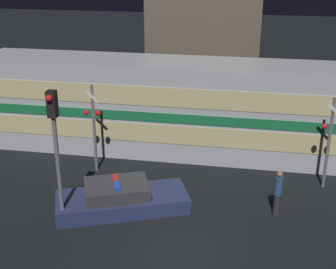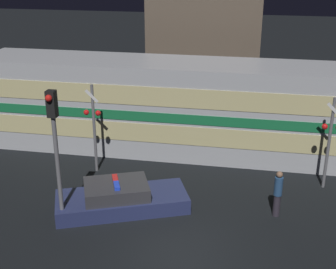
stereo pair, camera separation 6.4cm
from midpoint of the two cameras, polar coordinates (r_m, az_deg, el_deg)
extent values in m
plane|color=black|center=(15.67, 1.17, -14.46)|extent=(120.00, 120.00, 0.00)
cube|color=#B7BABF|center=(22.18, 4.61, 3.13)|extent=(21.73, 3.17, 4.39)
cube|color=#19723F|center=(20.68, 4.12, 1.74)|extent=(21.30, 0.03, 0.44)
cube|color=beige|center=(20.97, 4.06, -0.29)|extent=(20.65, 0.02, 0.88)
cube|color=beige|center=(20.37, 4.19, 4.30)|extent=(20.65, 0.02, 0.88)
cube|color=navy|center=(18.03, -5.52, -8.17)|extent=(5.28, 3.63, 0.59)
cube|color=#333338|center=(17.74, -6.22, -6.69)|extent=(2.83, 2.45, 0.51)
cube|color=blue|center=(17.34, -6.17, -6.22)|extent=(0.40, 0.61, 0.12)
cube|color=red|center=(17.85, -6.36, -5.37)|extent=(0.40, 0.61, 0.12)
cylinder|color=#2D2833|center=(17.92, 13.20, -8.39)|extent=(0.26, 0.26, 0.86)
cylinder|color=navy|center=(17.55, 13.42, -6.16)|extent=(0.30, 0.30, 0.72)
sphere|color=#8C664C|center=(17.33, 13.55, -4.77)|extent=(0.23, 0.23, 0.23)
cylinder|color=slate|center=(19.86, 19.09, -1.10)|extent=(0.13, 0.13, 3.89)
sphere|color=red|center=(19.42, 18.66, 0.92)|extent=(0.24, 0.24, 0.24)
cube|color=white|center=(19.29, 19.66, 2.86)|extent=(0.58, 0.03, 0.58)
cylinder|color=slate|center=(20.43, -8.88, 0.65)|extent=(0.13, 0.13, 3.97)
sphere|color=red|center=(20.13, -9.84, 2.68)|extent=(0.24, 0.24, 0.24)
sphere|color=red|center=(19.96, -8.43, 2.59)|extent=(0.24, 0.24, 0.24)
cube|color=white|center=(19.87, -9.21, 4.63)|extent=(0.58, 0.03, 0.58)
cylinder|color=slate|center=(16.64, -13.10, -4.54)|extent=(0.15, 0.15, 4.09)
cube|color=black|center=(15.72, -13.87, 3.65)|extent=(0.30, 0.30, 0.90)
sphere|color=red|center=(15.47, -14.24, 4.31)|extent=(0.23, 0.23, 0.23)
cube|color=brown|center=(29.01, 4.68, 11.71)|extent=(6.55, 4.24, 8.44)
camera|label=1|loc=(0.03, -89.91, 0.04)|focal=50.00mm
camera|label=2|loc=(0.03, 90.09, -0.04)|focal=50.00mm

